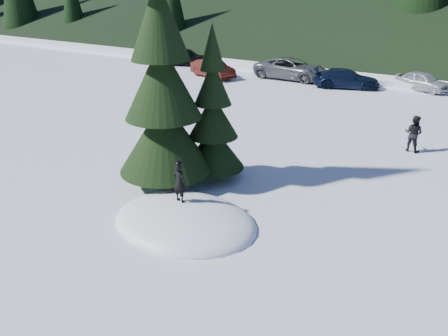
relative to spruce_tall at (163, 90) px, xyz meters
The scene contains 11 objects.
ground 4.37m from the spruce_tall, 39.29° to the right, with size 200.00×200.00×0.00m, color white.
snow_mound 4.37m from the spruce_tall, 39.29° to the right, with size 4.48×3.52×0.96m, color white.
spruce_tall is the anchor object (origin of this frame).
spruce_short 2.11m from the spruce_tall, 54.46° to the left, with size 2.20×2.20×5.37m.
child_skier 3.25m from the spruce_tall, 39.77° to the right, with size 0.44×0.29×1.22m, color black.
adult_0 10.70m from the spruce_tall, 52.08° to the left, with size 0.75×0.59×1.55m, color black.
car_0 24.63m from the spruce_tall, 126.77° to the left, with size 1.75×4.36×1.48m, color black.
car_1 19.32m from the spruce_tall, 120.22° to the left, with size 1.42×4.09×1.35m, color #3F110B.
car_2 19.95m from the spruce_tall, 103.00° to the left, with size 2.54×5.52×1.53m, color #565A5F.
car_3 18.75m from the spruce_tall, 90.17° to the left, with size 1.78×4.37×1.27m, color black.
car_4 21.23m from the spruce_tall, 77.92° to the left, with size 1.44×3.59×1.22m, color #9EA3A7.
Camera 1 is at (7.18, -8.72, 6.47)m, focal length 35.00 mm.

